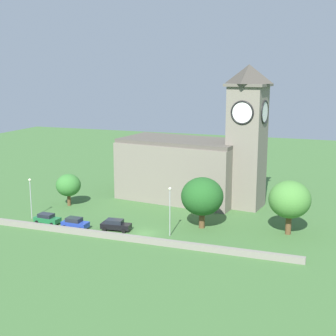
# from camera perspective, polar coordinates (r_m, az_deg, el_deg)

# --- Properties ---
(ground_plane) EXTENTS (200.00, 200.00, 0.00)m
(ground_plane) POSITION_cam_1_polar(r_m,az_deg,el_deg) (88.81, 0.90, -4.75)
(ground_plane) COLOR #3D6633
(church) EXTENTS (29.30, 15.56, 25.91)m
(church) POSITION_cam_1_polar(r_m,az_deg,el_deg) (92.70, 3.22, 0.71)
(church) COLOR slate
(church) RESTS_ON ground
(quay_barrier) EXTENTS (49.07, 0.70, 0.93)m
(quay_barrier) POSITION_cam_1_polar(r_m,az_deg,el_deg) (72.03, -4.04, -8.36)
(quay_barrier) COLOR gray
(quay_barrier) RESTS_ON ground
(car_green) EXTENTS (4.49, 2.33, 1.68)m
(car_green) POSITION_cam_1_polar(r_m,az_deg,el_deg) (82.30, -14.14, -5.83)
(car_green) COLOR #1E6B38
(car_green) RESTS_ON ground
(car_blue) EXTENTS (4.37, 2.30, 1.80)m
(car_blue) POSITION_cam_1_polar(r_m,az_deg,el_deg) (78.80, -10.97, -6.43)
(car_blue) COLOR #233D9E
(car_blue) RESTS_ON ground
(car_black) EXTENTS (4.88, 2.50, 1.79)m
(car_black) POSITION_cam_1_polar(r_m,az_deg,el_deg) (77.00, -6.23, -6.72)
(car_black) COLOR black
(car_black) RESTS_ON ground
(streetlamp_west_end) EXTENTS (0.44, 0.44, 7.03)m
(streetlamp_west_end) POSITION_cam_1_polar(r_m,az_deg,el_deg) (84.58, -16.00, -2.76)
(streetlamp_west_end) COLOR #9EA0A5
(streetlamp_west_end) RESTS_ON ground
(streetlamp_west_mid) EXTENTS (0.44, 0.44, 7.67)m
(streetlamp_west_mid) POSITION_cam_1_polar(r_m,az_deg,el_deg) (72.86, 0.22, -4.30)
(streetlamp_west_mid) COLOR #9EA0A5
(streetlamp_west_mid) RESTS_ON ground
(tree_by_tower) EXTENTS (4.60, 4.60, 6.00)m
(tree_by_tower) POSITION_cam_1_polar(r_m,az_deg,el_deg) (91.28, -11.73, -2.01)
(tree_by_tower) COLOR brown
(tree_by_tower) RESTS_ON ground
(tree_riverside_east) EXTENTS (6.43, 6.43, 8.45)m
(tree_riverside_east) POSITION_cam_1_polar(r_m,az_deg,el_deg) (75.86, 14.23, -3.66)
(tree_riverside_east) COLOR brown
(tree_riverside_east) RESTS_ON ground
(tree_churchyard) EXTENTS (6.77, 6.77, 8.27)m
(tree_churchyard) POSITION_cam_1_polar(r_m,az_deg,el_deg) (76.76, 4.07, -3.39)
(tree_churchyard) COLOR brown
(tree_churchyard) RESTS_ON ground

